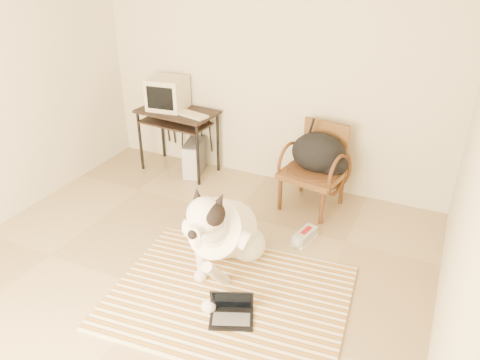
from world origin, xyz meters
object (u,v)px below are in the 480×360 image
Objects in this scene: dog at (223,232)px; rattan_chair at (315,167)px; computer_desk at (177,120)px; laptop at (232,311)px; pc_tower at (194,158)px; crt_monitor at (167,93)px; backpack at (321,155)px.

rattan_chair is (0.37, 1.35, 0.07)m from dog.
dog reaches higher than computer_desk.
dog is 3.25× the size of laptop.
rattan_chair reaches higher than pc_tower.
dog is 2.83× the size of crt_monitor.
laptop is at bearing -91.16° from rattan_chair.
dog is 1.40m from rattan_chair.
dog is at bearing -52.23° from pc_tower.
computer_desk is 0.31m from crt_monitor.
crt_monitor reaches higher than pc_tower.
crt_monitor reaches higher than computer_desk.
laptop is 0.44× the size of rattan_chair.
rattan_chair is at bearing 74.76° from dog.
computer_desk is (-1.66, 1.97, 0.57)m from laptop.
laptop is 0.87× the size of crt_monitor.
crt_monitor is 1.90m from rattan_chair.
backpack is at bearing -3.91° from crt_monitor.
rattan_chair is at bearing -177.36° from backpack.
backpack reaches higher than pc_tower.
rattan_chair reaches higher than computer_desk.
pc_tower is (-1.12, 1.45, -0.16)m from dog.
rattan_chair reaches higher than backpack.
pc_tower is 1.59m from backpack.
crt_monitor is at bearing 134.54° from dog.
computer_desk is (-1.33, 1.45, 0.28)m from dog.
computer_desk is 1.75m from backpack.
crt_monitor is at bearing 175.93° from rattan_chair.
backpack is at bearing 87.49° from laptop.
dog is at bearing -47.38° from computer_desk.
backpack is (1.54, -0.10, 0.38)m from pc_tower.
backpack is (0.41, 1.35, 0.22)m from dog.
pc_tower is at bearing 176.31° from backpack.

